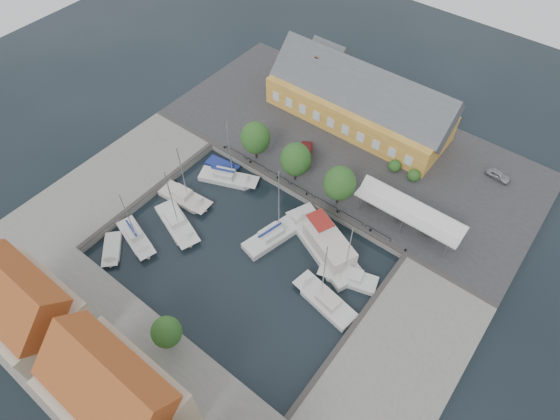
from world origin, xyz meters
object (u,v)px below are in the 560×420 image
object	(u,v)px
center_sailboat	(273,236)
west_boat_c	(177,224)
east_boat_a	(349,278)
car_silver	(498,175)
trawler	(326,245)
warehouse	(357,100)
launch_sw	(112,250)
west_boat_d	(136,238)
car_red	(306,153)
east_boat_b	(326,302)
west_boat_a	(227,179)
tent_canopy	(410,211)
launch_nw	(222,166)
west_boat_b	(184,198)

from	to	relation	value
center_sailboat	west_boat_c	xyz separation A→B (m)	(-11.30, -6.16, -0.10)
east_boat_a	car_silver	bearing A→B (deg)	73.30
center_sailboat	trawler	xyz separation A→B (m)	(6.35, 2.56, 0.65)
warehouse	west_boat_c	size ratio (longest dim) A/B	2.47
warehouse	launch_sw	xyz separation A→B (m)	(-10.88, -39.56, -4.34)
west_boat_c	west_boat_d	size ratio (longest dim) A/B	1.14
car_red	east_boat_b	xyz separation A→B (m)	(15.41, -17.28, -1.50)
warehouse	trawler	distance (m)	25.49
west_boat_a	west_boat_d	world-z (taller)	west_boat_a
tent_canopy	west_boat_c	world-z (taller)	west_boat_c
west_boat_c	car_red	bearing A→B (deg)	71.98
warehouse	east_boat_b	distance (m)	32.86
car_silver	launch_nw	bearing A→B (deg)	128.42
car_silver	launch_sw	distance (m)	52.94
east_boat_b	west_boat_c	world-z (taller)	west_boat_c
west_boat_a	east_boat_a	bearing A→B (deg)	-8.04
car_silver	west_boat_d	world-z (taller)	west_boat_d
car_red	launch_sw	world-z (taller)	car_red
warehouse	car_red	world-z (taller)	warehouse
east_boat_a	west_boat_c	distance (m)	23.38
warehouse	trawler	bearing A→B (deg)	-65.75
east_boat_b	launch_sw	xyz separation A→B (m)	(-25.48, -10.41, -0.17)
west_boat_d	tent_canopy	bearing A→B (deg)	40.77
east_boat_b	launch_nw	bearing A→B (deg)	159.78
west_boat_b	west_boat_d	xyz separation A→B (m)	(-0.07, -8.61, 0.01)
west_boat_b	west_boat_a	bearing A→B (deg)	70.69
warehouse	car_red	xyz separation A→B (m)	(-0.81, -11.86, -2.67)
west_boat_d	launch_nw	world-z (taller)	west_boat_d
car_silver	launch_sw	xyz separation A→B (m)	(-33.74, -40.77, -1.50)
center_sailboat	east_boat_b	xyz separation A→B (m)	(10.58, -3.55, -0.10)
warehouse	east_boat_a	distance (m)	29.33
car_red	east_boat_a	xyz separation A→B (m)	(15.86, -12.96, -1.49)
trawler	launch_sw	xyz separation A→B (m)	(-21.25, -16.53, -0.93)
warehouse	launch_nw	distance (m)	22.84
trawler	east_boat_b	size ratio (longest dim) A/B	1.18
car_red	trawler	distance (m)	15.82
east_boat_a	east_boat_b	size ratio (longest dim) A/B	0.92
west_boat_a	launch_nw	bearing A→B (deg)	148.09
west_boat_d	launch_nw	distance (m)	16.48
west_boat_b	launch_sw	distance (m)	11.64
west_boat_a	west_boat_c	world-z (taller)	west_boat_c
center_sailboat	car_silver	bearing A→B (deg)	54.89
east_boat_b	west_boat_c	xyz separation A→B (m)	(-21.88, -2.61, 0.00)
launch_nw	warehouse	bearing A→B (deg)	63.72
launch_sw	west_boat_a	bearing A→B (deg)	79.23
launch_nw	launch_sw	bearing A→B (deg)	-92.79
trawler	launch_sw	distance (m)	26.94
car_red	tent_canopy	bearing A→B (deg)	-36.42
trawler	tent_canopy	bearing A→B (deg)	55.85
warehouse	center_sailboat	xyz separation A→B (m)	(4.02, -25.59, -4.06)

